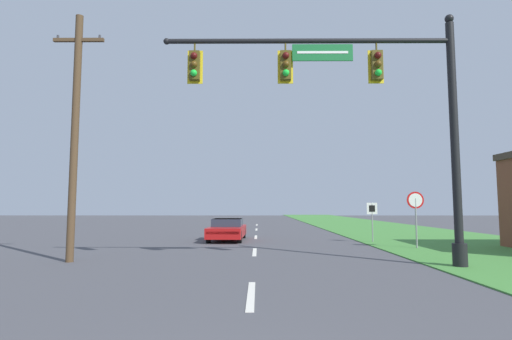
% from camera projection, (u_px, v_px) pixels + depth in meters
% --- Properties ---
extents(grass_verge_right, '(10.00, 110.00, 0.04)m').
position_uv_depth(grass_verge_right, '(386.00, 229.00, 32.33)').
color(grass_verge_right, '#428438').
rests_on(grass_verge_right, ground).
extents(road_center_line, '(0.16, 34.80, 0.01)m').
position_uv_depth(road_center_line, '(256.00, 237.00, 24.42)').
color(road_center_line, silver).
rests_on(road_center_line, ground).
extents(signal_mast, '(9.56, 0.47, 8.09)m').
position_uv_depth(signal_mast, '(374.00, 106.00, 12.77)').
color(signal_mast, black).
rests_on(signal_mast, grass_verge_right).
extents(car_ahead, '(1.96, 4.69, 1.19)m').
position_uv_depth(car_ahead, '(227.00, 229.00, 22.19)').
color(car_ahead, black).
rests_on(car_ahead, ground).
extents(stop_sign, '(0.76, 0.07, 2.50)m').
position_uv_depth(stop_sign, '(416.00, 207.00, 17.89)').
color(stop_sign, gray).
rests_on(stop_sign, grass_verge_right).
extents(route_sign_post, '(0.55, 0.06, 2.03)m').
position_uv_depth(route_sign_post, '(372.00, 213.00, 20.87)').
color(route_sign_post, gray).
rests_on(route_sign_post, grass_verge_right).
extents(utility_pole_near, '(1.80, 0.26, 8.71)m').
position_uv_depth(utility_pole_near, '(75.00, 131.00, 13.94)').
color(utility_pole_near, '#4C3823').
rests_on(utility_pole_near, ground).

